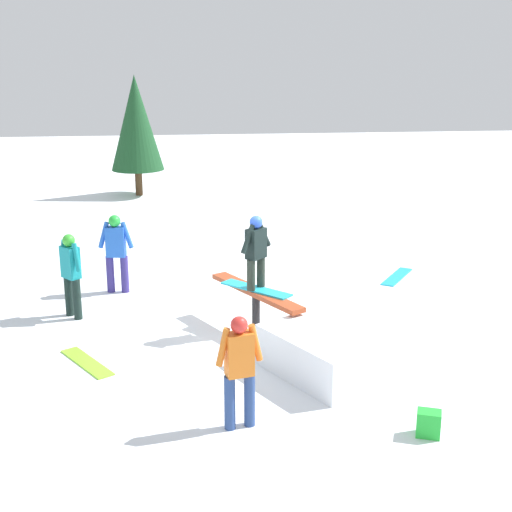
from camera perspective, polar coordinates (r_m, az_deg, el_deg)
ground_plane at (r=12.41m, az=-0.00°, el=-6.11°), size 60.00×60.00×0.00m
rail_feature at (r=12.18m, az=-0.00°, el=-3.25°), size 2.19×1.39×0.78m
snow_kicker_ramp at (r=10.91m, az=5.95°, el=-7.61°), size 2.30×2.19×0.65m
main_rider_on_rail at (r=11.95m, az=-0.00°, el=0.17°), size 1.16×1.15×1.29m
bystander_teal at (r=13.23m, az=-14.58°, el=-1.18°), size 0.54×0.47×1.56m
bystander_orange at (r=9.12m, az=-1.33°, el=-8.80°), size 0.28×0.63×1.53m
bystander_blue at (r=14.42m, az=-11.13°, el=0.52°), size 0.28×0.72×1.59m
loose_snowboard_cyan at (r=15.62m, az=11.21°, el=-1.63°), size 1.27×1.01×0.02m
loose_snowboard_lime at (r=11.55m, az=-13.38°, el=-8.28°), size 1.27×0.95×0.02m
backpack_on_snow at (r=9.48m, az=13.64°, el=-12.90°), size 0.31×0.36×0.34m
pine_tree_near at (r=24.01m, az=-9.57°, el=10.44°), size 1.73×1.73×3.94m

